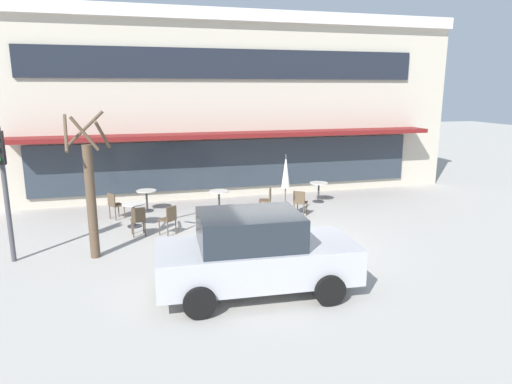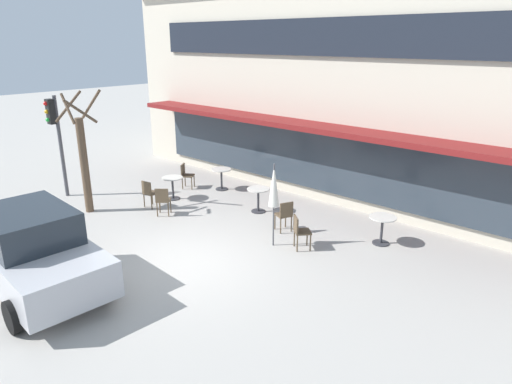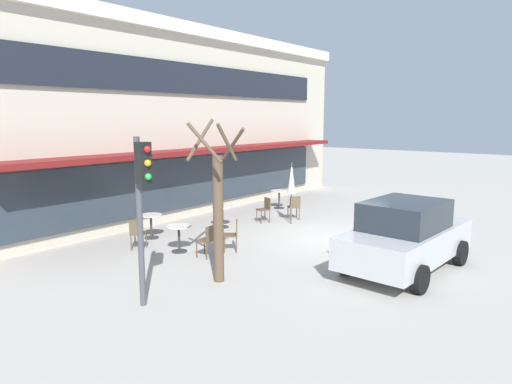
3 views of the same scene
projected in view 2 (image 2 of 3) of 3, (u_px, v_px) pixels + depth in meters
ground_plane at (181, 264)px, 10.90m from camera, size 80.00×80.00×0.00m
building_facade at (389, 83)px, 16.76m from camera, size 18.95×9.10×7.18m
cafe_table_near_wall at (258, 196)px, 14.06m from camera, size 0.70×0.70×0.76m
cafe_table_streetside at (382, 225)px, 11.84m from camera, size 0.70×0.70×0.76m
cafe_table_by_tree at (221, 176)px, 16.17m from camera, size 0.70×0.70×0.76m
cafe_table_mid_patio at (173, 184)px, 15.20m from camera, size 0.70×0.70×0.76m
patio_umbrella_green_folded at (274, 186)px, 11.39m from camera, size 0.28×0.28×2.20m
cafe_chair_0 at (186, 174)px, 16.34m from camera, size 0.56×0.56×0.89m
cafe_chair_1 at (163, 199)px, 13.75m from camera, size 0.56×0.56×0.89m
cafe_chair_2 at (149, 192)px, 14.41m from camera, size 0.44×0.44×0.89m
cafe_chair_3 at (300, 230)px, 11.54m from camera, size 0.56×0.56×0.89m
cafe_chair_4 at (285, 214)px, 12.60m from camera, size 0.52×0.52×0.89m
parked_sedan at (33, 250)px, 9.63m from camera, size 4.29×2.20×1.76m
street_tree at (84, 158)px, 13.73m from camera, size 1.13×1.14×3.73m
traffic_light_pole at (56, 130)px, 14.90m from camera, size 0.26×0.44×3.40m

